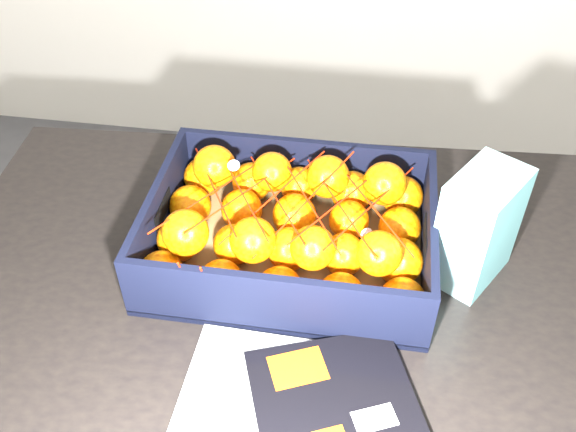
# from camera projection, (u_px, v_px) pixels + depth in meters

# --- Properties ---
(room_shell) EXTENTS (3.54, 3.54, 2.50)m
(room_shell) POSITION_uv_depth(u_px,v_px,m) (223.00, 143.00, 0.43)
(room_shell) COLOR beige
(room_shell) RESTS_ON ground
(table) EXTENTS (1.25, 0.87, 0.75)m
(table) POSITION_uv_depth(u_px,v_px,m) (306.00, 330.00, 1.06)
(table) COLOR black
(table) RESTS_ON ground
(magazine_stack) EXTENTS (0.37, 0.34, 0.02)m
(magazine_stack) POSITION_uv_depth(u_px,v_px,m) (309.00, 427.00, 0.81)
(magazine_stack) COLOR #B3B4AF
(magazine_stack) RESTS_ON table
(produce_crate) EXTENTS (0.45, 0.33, 0.11)m
(produce_crate) POSITION_uv_depth(u_px,v_px,m) (291.00, 239.00, 1.03)
(produce_crate) COLOR olive
(produce_crate) RESTS_ON table
(clementine_heap) EXTENTS (0.43, 0.31, 0.13)m
(clementine_heap) POSITION_uv_depth(u_px,v_px,m) (292.00, 225.00, 1.01)
(clementine_heap) COLOR orange
(clementine_heap) RESTS_ON produce_crate
(mesh_net) EXTENTS (0.37, 0.29, 0.10)m
(mesh_net) POSITION_uv_depth(u_px,v_px,m) (285.00, 203.00, 0.97)
(mesh_net) COLOR #B61C06
(mesh_net) RESTS_ON clementine_heap
(retail_carton) EXTENTS (0.14, 0.15, 0.19)m
(retail_carton) POSITION_uv_depth(u_px,v_px,m) (478.00, 227.00, 0.96)
(retail_carton) COLOR white
(retail_carton) RESTS_ON table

